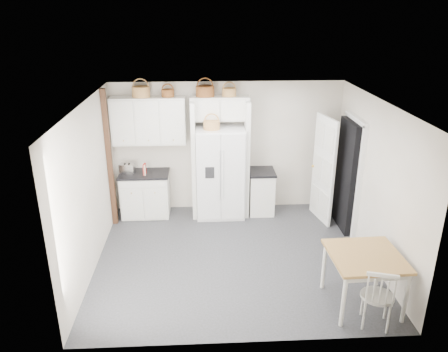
{
  "coord_description": "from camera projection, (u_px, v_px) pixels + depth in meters",
  "views": [
    {
      "loc": [
        -0.5,
        -6.31,
        3.93
      ],
      "look_at": [
        -0.14,
        0.4,
        1.3
      ],
      "focal_mm": 35.0,
      "sensor_mm": 36.0,
      "label": 1
    }
  ],
  "objects": [
    {
      "name": "basket_bridge_b",
      "position": [
        229.0,
        92.0,
        8.15
      ],
      "size": [
        0.26,
        0.26,
        0.15
      ],
      "primitive_type": "cylinder",
      "color": "#A06243",
      "rests_on": "bridge_cabinet"
    },
    {
      "name": "cookbook_cream",
      "position": [
        145.0,
        169.0,
        8.39
      ],
      "size": [
        0.04,
        0.14,
        0.21
      ],
      "primitive_type": "cube",
      "rotation": [
        0.0,
        0.0,
        0.06
      ],
      "color": "beige",
      "rests_on": "counter_left"
    },
    {
      "name": "base_cab_right",
      "position": [
        261.0,
        192.0,
        8.79
      ],
      "size": [
        0.48,
        0.58,
        0.85
      ],
      "primitive_type": "cube",
      "color": "silver",
      "rests_on": "floor"
    },
    {
      "name": "door_slab",
      "position": [
        323.0,
        170.0,
        8.28
      ],
      "size": [
        0.21,
        0.79,
        2.05
      ],
      "primitive_type": "cube",
      "rotation": [
        0.0,
        0.0,
        -1.36
      ],
      "color": "white",
      "rests_on": "floor"
    },
    {
      "name": "wall_left",
      "position": [
        89.0,
        188.0,
        6.74
      ],
      "size": [
        0.0,
        4.0,
        4.0
      ],
      "primitive_type": "plane",
      "rotation": [
        1.57,
        0.0,
        1.57
      ],
      "color": "silver",
      "rests_on": "floor"
    },
    {
      "name": "ceiling",
      "position": [
        235.0,
        103.0,
        6.38
      ],
      "size": [
        4.5,
        4.5,
        0.0
      ],
      "primitive_type": "plane",
      "color": "white",
      "rests_on": "wall_back"
    },
    {
      "name": "counter_left",
      "position": [
        144.0,
        174.0,
        8.51
      ],
      "size": [
        0.96,
        0.62,
        0.04
      ],
      "primitive_type": "cube",
      "color": "black",
      "rests_on": "base_cab_left"
    },
    {
      "name": "upper_cabinet",
      "position": [
        149.0,
        121.0,
        8.26
      ],
      "size": [
        1.4,
        0.34,
        0.9
      ],
      "primitive_type": "cube",
      "color": "silver",
      "rests_on": "wall_back"
    },
    {
      "name": "wall_back",
      "position": [
        227.0,
        147.0,
        8.71
      ],
      "size": [
        4.5,
        0.0,
        4.5
      ],
      "primitive_type": "plane",
      "rotation": [
        1.57,
        0.0,
        0.0
      ],
      "color": "silver",
      "rests_on": "floor"
    },
    {
      "name": "counter_right",
      "position": [
        262.0,
        172.0,
        8.62
      ],
      "size": [
        0.52,
        0.62,
        0.04
      ],
      "primitive_type": "cube",
      "color": "black",
      "rests_on": "base_cab_right"
    },
    {
      "name": "fridge_panel_right",
      "position": [
        246.0,
        159.0,
        8.51
      ],
      "size": [
        0.08,
        0.6,
        2.3
      ],
      "primitive_type": "cube",
      "color": "silver",
      "rests_on": "floor"
    },
    {
      "name": "wall_right",
      "position": [
        375.0,
        182.0,
        6.97
      ],
      "size": [
        0.0,
        4.0,
        4.0
      ],
      "primitive_type": "plane",
      "rotation": [
        1.57,
        0.0,
        -1.57
      ],
      "color": "silver",
      "rests_on": "floor"
    },
    {
      "name": "basket_upper_b",
      "position": [
        141.0,
        92.0,
        8.06
      ],
      "size": [
        0.33,
        0.33,
        0.19
      ],
      "primitive_type": "cylinder",
      "color": "#A06243",
      "rests_on": "upper_cabinet"
    },
    {
      "name": "basket_upper_c",
      "position": [
        168.0,
        93.0,
        8.09
      ],
      "size": [
        0.24,
        0.24,
        0.14
      ],
      "primitive_type": "cylinder",
      "color": "brown",
      "rests_on": "upper_cabinet"
    },
    {
      "name": "basket_fridge_a",
      "position": [
        212.0,
        125.0,
        8.08
      ],
      "size": [
        0.3,
        0.3,
        0.16
      ],
      "primitive_type": "cylinder",
      "color": "#A06243",
      "rests_on": "refrigerator"
    },
    {
      "name": "base_cab_left",
      "position": [
        146.0,
        195.0,
        8.67
      ],
      "size": [
        0.92,
        0.58,
        0.85
      ],
      "primitive_type": "cube",
      "color": "silver",
      "rests_on": "floor"
    },
    {
      "name": "fridge_panel_left",
      "position": [
        194.0,
        160.0,
        8.46
      ],
      "size": [
        0.08,
        0.6,
        2.3
      ],
      "primitive_type": "cube",
      "color": "silver",
      "rests_on": "floor"
    },
    {
      "name": "windsor_chair",
      "position": [
        377.0,
        296.0,
        5.63
      ],
      "size": [
        0.52,
        0.49,
        0.88
      ],
      "primitive_type": "cube",
      "rotation": [
        0.0,
        0.0,
        -0.29
      ],
      "color": "silver",
      "rests_on": "floor"
    },
    {
      "name": "dining_table",
      "position": [
        363.0,
        280.0,
        6.03
      ],
      "size": [
        0.99,
        0.99,
        0.8
      ],
      "primitive_type": "cube",
      "rotation": [
        0.0,
        0.0,
        0.03
      ],
      "color": "brown",
      "rests_on": "floor"
    },
    {
      "name": "cookbook_red",
      "position": [
        145.0,
        169.0,
        8.39
      ],
      "size": [
        0.05,
        0.14,
        0.21
      ],
      "primitive_type": "cube",
      "rotation": [
        0.0,
        0.0,
        -0.13
      ],
      "color": "#BB140C",
      "rests_on": "counter_left"
    },
    {
      "name": "trim_post",
      "position": [
        109.0,
        160.0,
        8.0
      ],
      "size": [
        0.09,
        0.09,
        2.6
      ],
      "primitive_type": "cube",
      "color": "#412218",
      "rests_on": "floor"
    },
    {
      "name": "basket_bridge_a",
      "position": [
        205.0,
        91.0,
        8.12
      ],
      "size": [
        0.34,
        0.34,
        0.19
      ],
      "primitive_type": "cylinder",
      "color": "brown",
      "rests_on": "bridge_cabinet"
    },
    {
      "name": "doorway_void",
      "position": [
        348.0,
        176.0,
        7.99
      ],
      "size": [
        0.18,
        0.85,
        2.05
      ],
      "primitive_type": "cube",
      "color": "black",
      "rests_on": "floor"
    },
    {
      "name": "bridge_cabinet",
      "position": [
        220.0,
        108.0,
        8.25
      ],
      "size": [
        1.12,
        0.34,
        0.45
      ],
      "primitive_type": "cube",
      "color": "silver",
      "rests_on": "wall_back"
    },
    {
      "name": "floor",
      "position": [
        234.0,
        257.0,
        7.33
      ],
      "size": [
        4.5,
        4.5,
        0.0
      ],
      "primitive_type": "plane",
      "color": "#2A2A2C",
      "rests_on": "ground"
    },
    {
      "name": "toaster",
      "position": [
        127.0,
        169.0,
        8.43
      ],
      "size": [
        0.31,
        0.21,
        0.2
      ],
      "primitive_type": "cube",
      "rotation": [
        0.0,
        0.0,
        -0.17
      ],
      "color": "silver",
      "rests_on": "counter_left"
    },
    {
      "name": "refrigerator",
      "position": [
        220.0,
        172.0,
        8.54
      ],
      "size": [
        0.92,
        0.74,
        1.79
      ],
      "primitive_type": "cube",
      "color": "silver",
      "rests_on": "floor"
    }
  ]
}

